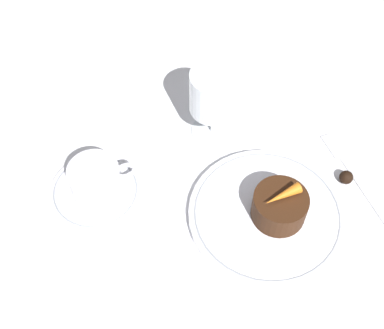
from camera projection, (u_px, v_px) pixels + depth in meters
ground_plane at (249, 202)px, 0.83m from camera, size 3.00×3.00×0.00m
dinner_plate at (266, 215)px, 0.81m from camera, size 0.24×0.24×0.01m
saucer at (96, 192)px, 0.83m from camera, size 0.14×0.14×0.01m
coffee_cup at (96, 180)px, 0.80m from camera, size 0.10×0.08×0.06m
spoon at (122, 183)px, 0.83m from camera, size 0.04×0.11×0.00m
wine_glass at (216, 95)px, 0.83m from camera, size 0.08×0.08×0.13m
fork at (348, 167)px, 0.86m from camera, size 0.02×0.19×0.01m
dessert_cake at (280, 206)px, 0.78m from camera, size 0.08×0.08×0.05m
carrot_garnish at (282, 195)px, 0.76m from camera, size 0.06×0.02×0.02m
chocolate_truffle at (346, 177)px, 0.84m from camera, size 0.02×0.02×0.02m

